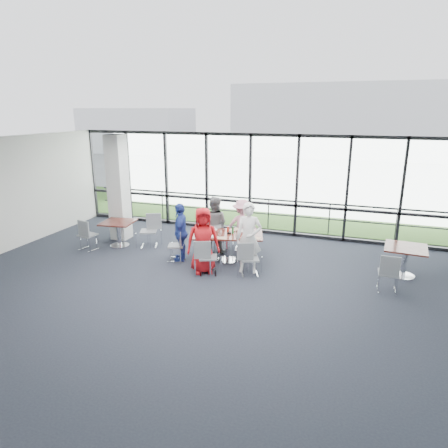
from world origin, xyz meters
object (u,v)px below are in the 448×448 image
(side_table_right, at_px, (406,251))
(chair_spare_r, at_px, (388,273))
(diner_far_right, at_px, (242,225))
(chair_spare_la, at_px, (88,235))
(chair_spare_lb, at_px, (149,231))
(structural_column, at_px, (118,188))
(side_table_left, at_px, (118,225))
(chair_main_fr, at_px, (242,236))
(diner_end, at_px, (181,232))
(chair_main_nl, at_px, (208,257))
(diner_near_left, at_px, (203,240))
(chair_main_fl, at_px, (212,234))
(chair_main_nr, at_px, (250,259))
(diner_far_left, at_px, (214,224))
(diner_near_right, at_px, (249,238))
(main_table, at_px, (228,239))
(chair_main_end, at_px, (176,246))

(side_table_right, distance_m, chair_spare_r, 1.12)
(diner_far_right, relative_size, chair_spare_la, 1.66)
(chair_spare_lb, bearing_deg, structural_column, -43.08)
(side_table_left, distance_m, chair_main_fr, 3.64)
(diner_end, bearing_deg, chair_spare_lb, -133.22)
(chair_main_nl, xyz_separation_m, chair_spare_lb, (-2.40, 1.33, 0.03))
(diner_near_left, relative_size, chair_spare_r, 1.88)
(chair_main_nl, distance_m, chair_main_fl, 1.83)
(chair_main_fr, xyz_separation_m, chair_spare_la, (-4.16, -1.51, 0.04))
(side_table_right, distance_m, chair_main_fl, 5.08)
(diner_far_right, bearing_deg, chair_main_nr, 101.95)
(diner_far_left, height_order, diner_far_right, diner_far_left)
(chair_main_nl, relative_size, chair_main_fl, 0.95)
(side_table_left, relative_size, chair_spare_r, 1.14)
(diner_near_right, bearing_deg, side_table_left, 162.87)
(side_table_right, height_order, diner_far_left, diner_far_left)
(structural_column, relative_size, diner_far_left, 2.01)
(diner_far_right, relative_size, chair_main_nr, 1.76)
(side_table_right, relative_size, diner_end, 0.65)
(side_table_left, height_order, chair_spare_la, chair_spare_la)
(chair_main_nr, relative_size, chair_main_fl, 0.92)
(diner_far_left, relative_size, chair_main_nl, 1.82)
(diner_near_right, distance_m, chair_main_nr, 0.51)
(diner_end, bearing_deg, main_table, 89.04)
(chair_main_nl, height_order, chair_main_end, chair_main_nl)
(chair_main_end, bearing_deg, diner_far_right, 113.88)
(structural_column, xyz_separation_m, chair_spare_lb, (1.22, -0.44, -1.13))
(diner_far_left, xyz_separation_m, chair_main_end, (-0.71, -1.00, -0.38))
(side_table_left, relative_size, chair_main_fr, 1.22)
(chair_main_fr, relative_size, chair_spare_la, 0.92)
(side_table_left, xyz_separation_m, diner_end, (2.21, -0.41, 0.14))
(diner_end, distance_m, chair_main_fr, 1.90)
(side_table_right, relative_size, diner_near_right, 0.58)
(chair_main_nl, relative_size, chair_main_fr, 1.06)
(structural_column, height_order, chair_main_fr, structural_column)
(chair_spare_lb, xyz_separation_m, chair_spare_r, (6.50, -0.92, -0.04))
(diner_far_left, distance_m, chair_main_fr, 0.90)
(side_table_left, xyz_separation_m, chair_main_end, (2.09, -0.49, -0.23))
(diner_far_right, xyz_separation_m, chair_main_fr, (-0.02, 0.09, -0.33))
(structural_column, bearing_deg, diner_near_left, -25.87)
(main_table, height_order, chair_spare_lb, chair_spare_lb)
(chair_main_end, xyz_separation_m, chair_spare_lb, (-1.24, 0.73, 0.06))
(side_table_right, relative_size, diner_near_left, 0.62)
(diner_near_left, distance_m, diner_near_right, 1.12)
(chair_main_nl, xyz_separation_m, chair_main_end, (-1.16, 0.60, -0.03))
(structural_column, distance_m, diner_near_left, 3.92)
(chair_main_fl, height_order, chair_main_fr, chair_main_fl)
(side_table_left, relative_size, chair_main_fl, 1.09)
(chair_spare_lb, bearing_deg, diner_near_left, 127.83)
(structural_column, distance_m, main_table, 3.97)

